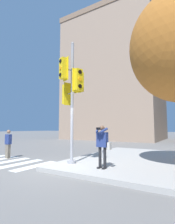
{
  "coord_description": "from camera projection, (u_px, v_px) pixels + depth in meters",
  "views": [
    {
      "loc": [
        4.78,
        -5.28,
        1.63
      ],
      "look_at": [
        1.14,
        0.6,
        2.28
      ],
      "focal_mm": 28.0,
      "sensor_mm": 36.0,
      "label": 1
    }
  ],
  "objects": [
    {
      "name": "ground_plane",
      "position": [
        55.0,
        170.0,
        6.82
      ],
      "size": [
        160.0,
        160.0,
        0.0
      ],
      "primitive_type": "plane",
      "color": "slate"
    },
    {
      "name": "sidewalk_corner",
      "position": [
        165.0,
        162.0,
        7.97
      ],
      "size": [
        8.0,
        8.0,
        0.16
      ],
      "color": "#9E9B96",
      "rests_on": "ground_plane"
    },
    {
      "name": "crosswalk_stripes",
      "position": [
        3.0,
        161.0,
        8.83
      ],
      "size": [
        5.33,
        2.35,
        0.01
      ],
      "color": "silver",
      "rests_on": "ground_plane"
    },
    {
      "name": "traffic_signal_pole",
      "position": [
        72.0,
        88.0,
        7.66
      ],
      "size": [
        1.21,
        1.21,
        5.34
      ],
      "color": "#939399",
      "rests_on": "sidewalk_corner"
    },
    {
      "name": "person_photographer",
      "position": [
        103.0,
        143.0,
        6.5
      ],
      "size": [
        0.58,
        0.54,
        1.57
      ],
      "color": "black",
      "rests_on": "sidewalk_corner"
    },
    {
      "name": "pedestrian_distant",
      "position": [
        8.0,
        143.0,
        9.57
      ],
      "size": [
        0.34,
        0.2,
        1.54
      ],
      "color": "#6B6051",
      "rests_on": "ground_plane"
    },
    {
      "name": "fire_hydrant",
      "position": [
        103.0,
        150.0,
        8.58
      ],
      "size": [
        0.17,
        0.23,
        0.79
      ],
      "color": "#99999E",
      "rests_on": "sidewalk_corner"
    },
    {
      "name": "building_left",
      "position": [
        114.0,
        79.0,
        28.02
      ],
      "size": [
        13.91,
        10.91,
        19.15
      ],
      "color": "gray",
      "rests_on": "ground_plane"
    }
  ]
}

